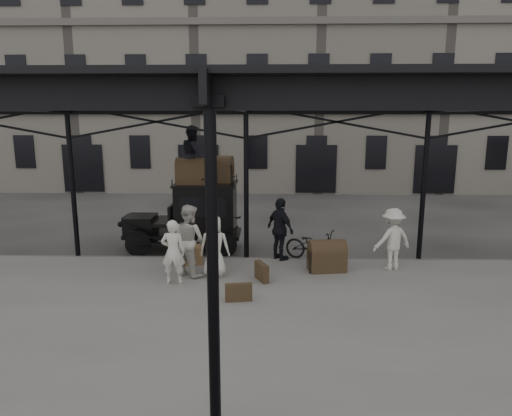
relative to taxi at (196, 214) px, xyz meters
The scene contains 18 objects.
ground 3.72m from the taxi, 62.51° to the right, with size 120.00×120.00×0.00m, color #383533.
platform 5.50m from the taxi, 72.39° to the right, with size 28.00×8.00×0.15m, color slate.
canopy 6.14m from the taxi, 71.45° to the right, with size 22.50×9.00×4.74m.
building_frontage 16.05m from the taxi, 83.76° to the left, with size 64.00×8.00×14.00m, color slate.
taxi is the anchor object (origin of this frame).
porter_left 3.32m from the taxi, 91.02° to the right, with size 0.59×0.38×1.61m, color silver.
porter_midleft 2.67m from the taxi, 85.03° to the right, with size 0.90×0.70×1.86m, color beige.
porter_centre 2.87m from the taxi, 71.96° to the right, with size 0.77×0.50×1.58m, color silver.
porter_official 2.92m from the taxi, 27.01° to the right, with size 1.05×0.44×1.80m, color black.
porter_right 5.96m from the taxi, 20.48° to the right, with size 1.08×0.62×1.67m, color silver.
bicycle 3.88m from the taxi, 21.97° to the right, with size 0.61×1.74×0.91m, color black.
porter_roof 1.86m from the taxi, 107.50° to the right, with size 0.85×0.67×1.76m, color black.
steamer_trunk_roof_near 1.33m from the taxi, 108.07° to the right, with size 0.91×0.55×0.66m, color #402D1E, non-canonical shape.
steamer_trunk_roof_far 1.49m from the taxi, 16.81° to the left, with size 0.94×0.57×0.69m, color #402D1E, non-canonical shape.
steamer_trunk_platform 4.49m from the taxi, 30.43° to the right, with size 0.96×0.59×0.71m, color #402D1E, non-canonical shape.
wicker_hamper 1.95m from the taxi, 86.50° to the right, with size 0.60×0.45×0.50m, color olive.
suitcase_upright 3.79m from the taxi, 55.41° to the right, with size 0.15×0.60×0.45m, color #402D1E.
suitcase_flat 4.74m from the taxi, 69.79° to the right, with size 0.60×0.15×0.40m, color #402D1E.
Camera 1 is at (0.64, -10.81, 4.19)m, focal length 32.00 mm.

